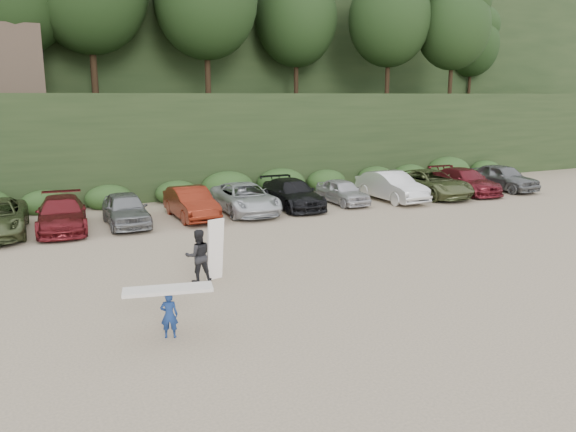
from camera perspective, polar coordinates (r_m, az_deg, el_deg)
ground at (r=19.82m, az=5.35°, el=-5.17°), size 120.00×120.00×0.00m
hillside_backdrop at (r=53.24m, az=-15.94°, el=17.47°), size 90.00×41.50×28.00m
parked_cars at (r=28.74m, az=-3.16°, el=1.88°), size 36.82×6.10×1.64m
child_surfer at (r=14.22m, az=-12.03°, el=-8.73°), size 2.23×1.05×1.29m
adult_surfer at (r=18.22m, az=-8.95°, el=-3.95°), size 1.32×0.72×2.03m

